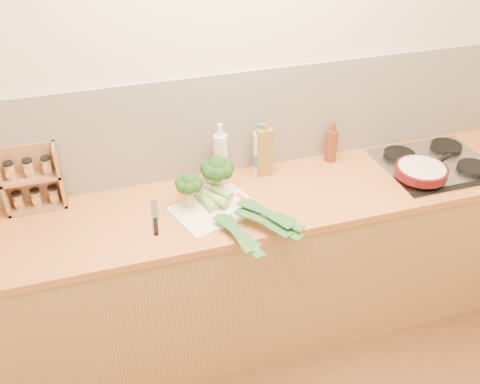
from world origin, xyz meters
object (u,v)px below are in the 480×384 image
at_px(skillet, 422,171).
at_px(chopping_board, 215,209).
at_px(chefs_knife, 156,223).
at_px(gas_hob, 436,163).
at_px(spice_rack, 33,181).

bearing_deg(skillet, chopping_board, 154.56).
bearing_deg(chefs_knife, chopping_board, 11.24).
bearing_deg(chopping_board, gas_hob, -15.99).
xyz_separation_m(chefs_knife, spice_rack, (-0.51, 0.31, 0.13)).
bearing_deg(chefs_knife, spice_rack, 156.15).
relative_size(chefs_knife, skillet, 0.73).
xyz_separation_m(chopping_board, spice_rack, (-0.80, 0.29, 0.13)).
distance_m(skillet, spice_rack, 1.91).
relative_size(chopping_board, chefs_knife, 1.38).
distance_m(gas_hob, chopping_board, 1.24).
height_order(chopping_board, spice_rack, spice_rack).
distance_m(chopping_board, chefs_knife, 0.29).
xyz_separation_m(chopping_board, skillet, (1.07, -0.06, 0.06)).
xyz_separation_m(skillet, spice_rack, (-1.88, 0.35, 0.08)).
relative_size(gas_hob, chopping_board, 1.52).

